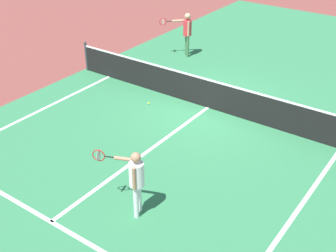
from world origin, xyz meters
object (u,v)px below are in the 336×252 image
Objects in this scene: net at (208,93)px; tennis_ball_near_net at (149,103)px; player_far at (187,30)px; player_near at (135,177)px.

net reaches higher than tennis_ball_near_net.
tennis_ball_near_net is (1.37, -4.21, -1.03)m from player_far.
net is 1.92m from tennis_ball_near_net.
player_far is at bearing 107.99° from tennis_ball_near_net.
net is at bearing 104.24° from player_near.
tennis_ball_near_net is at bearing -151.64° from net.
player_near is 23.65× the size of tennis_ball_near_net.
player_far is at bearing 117.02° from player_near.
player_far reaches higher than player_near.
player_far reaches higher than tennis_ball_near_net.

